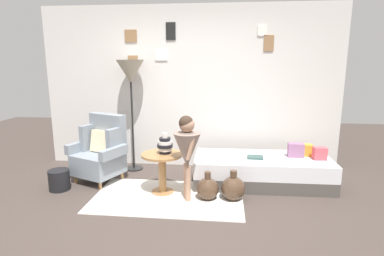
% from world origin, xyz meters
% --- Properties ---
extents(ground_plane, '(12.00, 12.00, 0.00)m').
position_xyz_m(ground_plane, '(0.00, 0.00, 0.00)').
color(ground_plane, '#423833').
extents(gallery_wall, '(4.80, 0.12, 2.60)m').
position_xyz_m(gallery_wall, '(-0.00, 1.95, 1.30)').
color(gallery_wall, silver).
rests_on(gallery_wall, ground).
extents(rug, '(1.92, 1.11, 0.01)m').
position_xyz_m(rug, '(-0.12, 0.58, 0.01)').
color(rug, silver).
rests_on(rug, ground).
extents(armchair, '(0.89, 0.79, 0.97)m').
position_xyz_m(armchair, '(-1.21, 1.10, 0.44)').
color(armchair, tan).
rests_on(armchair, ground).
extents(daybed, '(1.91, 0.83, 0.40)m').
position_xyz_m(daybed, '(1.13, 1.18, 0.20)').
color(daybed, '#4C4742').
rests_on(daybed, ground).
extents(pillow_head, '(0.18, 0.13, 0.17)m').
position_xyz_m(pillow_head, '(1.90, 1.16, 0.49)').
color(pillow_head, '#D64C56').
rests_on(pillow_head, daybed).
extents(pillow_mid, '(0.20, 0.13, 0.17)m').
position_xyz_m(pillow_mid, '(1.74, 1.32, 0.48)').
color(pillow_mid, orange).
rests_on(pillow_mid, daybed).
extents(pillow_back, '(0.22, 0.13, 0.20)m').
position_xyz_m(pillow_back, '(1.59, 1.25, 0.50)').
color(pillow_back, gray).
rests_on(pillow_back, daybed).
extents(side_table, '(0.54, 0.54, 0.55)m').
position_xyz_m(side_table, '(-0.22, 0.73, 0.39)').
color(side_table, '#9E7042').
rests_on(side_table, ground).
extents(vase_striped, '(0.21, 0.21, 0.27)m').
position_xyz_m(vase_striped, '(-0.18, 0.74, 0.66)').
color(vase_striped, black).
rests_on(vase_striped, side_table).
extents(floor_lamp, '(0.43, 0.43, 1.75)m').
position_xyz_m(floor_lamp, '(-0.87, 1.61, 1.52)').
color(floor_lamp, black).
rests_on(floor_lamp, ground).
extents(person_child, '(0.34, 0.34, 1.09)m').
position_xyz_m(person_child, '(0.13, 0.55, 0.69)').
color(person_child, '#A37A60').
rests_on(person_child, ground).
extents(book_on_daybed, '(0.23, 0.17, 0.03)m').
position_xyz_m(book_on_daybed, '(1.02, 1.12, 0.42)').
color(book_on_daybed, '#35514D').
rests_on(book_on_daybed, daybed).
extents(demijohn_near, '(0.28, 0.28, 0.37)m').
position_xyz_m(demijohn_near, '(0.39, 0.59, 0.15)').
color(demijohn_near, '#473323').
rests_on(demijohn_near, ground).
extents(demijohn_far, '(0.31, 0.31, 0.39)m').
position_xyz_m(demijohn_far, '(0.71, 0.60, 0.16)').
color(demijohn_far, '#473323').
rests_on(demijohn_far, ground).
extents(magazine_basket, '(0.28, 0.28, 0.28)m').
position_xyz_m(magazine_basket, '(-1.65, 0.68, 0.14)').
color(magazine_basket, black).
rests_on(magazine_basket, ground).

